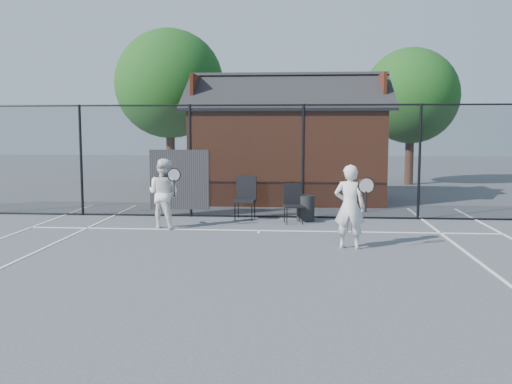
# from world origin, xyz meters

# --- Properties ---
(ground) EXTENTS (80.00, 80.00, 0.00)m
(ground) POSITION_xyz_m (0.00, 0.00, 0.00)
(ground) COLOR #474B51
(ground) RESTS_ON ground
(court_lines) EXTENTS (11.02, 18.00, 0.01)m
(court_lines) POSITION_xyz_m (0.00, -1.32, 0.01)
(court_lines) COLOR white
(court_lines) RESTS_ON ground
(fence) EXTENTS (22.04, 3.00, 3.00)m
(fence) POSITION_xyz_m (-0.30, 5.00, 1.45)
(fence) COLOR black
(fence) RESTS_ON ground
(clubhouse) EXTENTS (6.50, 4.36, 4.19)m
(clubhouse) POSITION_xyz_m (0.50, 9.00, 1.61)
(clubhouse) COLOR #632D17
(clubhouse) RESTS_ON ground
(tree_left) EXTENTS (4.48, 4.48, 6.44)m
(tree_left) POSITION_xyz_m (-4.50, 13.50, 4.19)
(tree_left) COLOR #371E16
(tree_left) RESTS_ON ground
(tree_right) EXTENTS (3.97, 3.97, 5.70)m
(tree_right) POSITION_xyz_m (5.50, 14.50, 3.71)
(tree_right) COLOR #371E16
(tree_right) RESTS_ON ground
(player_front) EXTENTS (0.78, 0.61, 1.66)m
(player_front) POSITION_xyz_m (1.91, 1.20, 0.83)
(player_front) COLOR silver
(player_front) RESTS_ON ground
(player_back) EXTENTS (0.98, 0.86, 1.65)m
(player_back) POSITION_xyz_m (-2.30, 3.21, 0.83)
(player_back) COLOR white
(player_back) RESTS_ON ground
(chair_left) EXTENTS (0.55, 0.56, 0.96)m
(chair_left) POSITION_xyz_m (0.76, 4.10, 0.48)
(chair_left) COLOR black
(chair_left) RESTS_ON ground
(chair_right) EXTENTS (0.57, 0.59, 1.10)m
(chair_right) POSITION_xyz_m (-0.50, 4.60, 0.55)
(chair_right) COLOR black
(chair_right) RESTS_ON ground
(waste_bin) EXTENTS (0.54, 0.54, 0.66)m
(waste_bin) POSITION_xyz_m (1.07, 4.49, 0.33)
(waste_bin) COLOR #252525
(waste_bin) RESTS_ON ground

